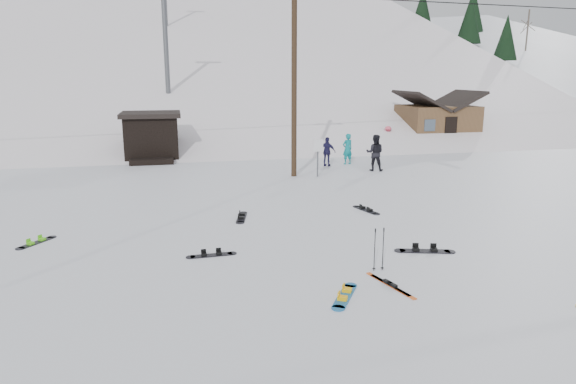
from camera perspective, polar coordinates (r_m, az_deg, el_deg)
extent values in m
plane|color=white|center=(11.98, 6.63, -11.47)|extent=(200.00, 200.00, 0.00)
cube|color=white|center=(67.54, -8.94, -1.67)|extent=(60.00, 85.24, 65.97)
cube|color=white|center=(74.98, 21.67, -0.19)|extent=(45.66, 93.98, 54.59)
cylinder|color=#3A2819|center=(24.93, 0.69, 11.99)|extent=(0.26, 0.26, 9.00)
cylinder|color=#595B60|center=(25.14, 3.32, 3.73)|extent=(0.07, 0.07, 1.80)
cube|color=white|center=(25.01, 3.36, 5.19)|extent=(0.50, 0.04, 0.60)
cube|color=black|center=(31.52, -14.88, 5.85)|extent=(3.00, 3.00, 2.50)
cube|color=black|center=(31.39, -15.02, 8.33)|extent=(3.40, 3.40, 0.25)
cube|color=black|center=(29.89, -14.88, 3.35)|extent=(2.40, 1.20, 0.30)
cylinder|color=#595B60|center=(40.34, -13.44, 15.95)|extent=(0.36, 0.36, 8.00)
cube|color=brown|center=(39.19, 16.18, 7.24)|extent=(5.00, 4.00, 2.70)
cube|color=black|center=(38.44, 14.55, 9.78)|extent=(2.69, 4.40, 1.43)
cube|color=black|center=(39.73, 18.07, 9.65)|extent=(2.69, 4.40, 1.43)
cube|color=black|center=(37.46, 17.62, 6.52)|extent=(0.90, 0.06, 1.90)
cube|color=#1A6CAE|center=(11.96, 6.32, -11.44)|extent=(0.92, 1.26, 0.03)
cylinder|color=#1A6CAE|center=(12.54, 6.98, -10.26)|extent=(0.30, 0.30, 0.03)
cylinder|color=#1A6CAE|center=(11.39, 5.60, -12.73)|extent=(0.30, 0.30, 0.03)
cube|color=#FFB50D|center=(12.14, 6.57, -10.76)|extent=(0.26, 0.25, 0.08)
cube|color=#FFB50D|center=(11.73, 6.08, -11.64)|extent=(0.26, 0.25, 0.08)
cube|color=#D14D15|center=(12.63, 11.52, -10.25)|extent=(0.53, 1.58, 0.02)
cube|color=black|center=(12.62, 11.53, -10.06)|extent=(0.16, 0.30, 0.07)
cube|color=#D14D15|center=(12.75, 11.05, -10.00)|extent=(0.53, 1.58, 0.02)
cube|color=black|center=(12.73, 11.06, -9.82)|extent=(0.16, 0.30, 0.07)
cylinder|color=black|center=(13.35, 9.60, -6.41)|extent=(0.02, 0.02, 1.10)
cylinder|color=black|center=(13.52, 9.52, -8.38)|extent=(0.08, 0.08, 0.01)
cylinder|color=black|center=(13.18, 9.69, -4.23)|extent=(0.03, 0.03, 0.10)
cylinder|color=black|center=(13.43, 10.51, -6.32)|extent=(0.02, 0.02, 1.10)
cylinder|color=black|center=(13.60, 10.43, -8.28)|extent=(0.08, 0.08, 0.01)
cylinder|color=black|center=(13.27, 10.61, -4.15)|extent=(0.03, 0.03, 0.10)
cube|color=black|center=(14.54, -8.50, -6.97)|extent=(1.16, 0.33, 0.02)
cylinder|color=black|center=(14.62, -6.24, -6.79)|extent=(0.26, 0.26, 0.02)
cylinder|color=black|center=(14.49, -10.77, -7.13)|extent=(0.26, 0.26, 0.02)
cube|color=black|center=(14.55, -7.69, -6.72)|extent=(0.15, 0.20, 0.08)
cube|color=black|center=(14.51, -9.32, -6.84)|extent=(0.15, 0.20, 0.08)
cube|color=black|center=(18.12, -5.18, -2.84)|extent=(0.56, 1.31, 0.03)
cylinder|color=black|center=(18.73, -5.01, -2.31)|extent=(0.29, 0.29, 0.03)
cylinder|color=black|center=(17.51, -5.36, -3.41)|extent=(0.29, 0.29, 0.03)
cube|color=black|center=(18.32, -5.12, -2.48)|extent=(0.24, 0.20, 0.08)
cube|color=black|center=(17.88, -5.24, -2.87)|extent=(0.24, 0.20, 0.08)
cube|color=black|center=(17.16, -26.16, -5.07)|extent=(0.88, 1.10, 0.02)
cylinder|color=black|center=(17.53, -24.76, -4.57)|extent=(0.27, 0.27, 0.02)
cylinder|color=black|center=(16.81, -27.63, -5.59)|extent=(0.27, 0.27, 0.02)
cube|color=#5FDC19|center=(17.28, -25.66, -4.73)|extent=(0.24, 0.23, 0.08)
cube|color=#5FDC19|center=(17.02, -26.70, -5.10)|extent=(0.24, 0.23, 0.08)
cube|color=black|center=(15.20, 14.95, -6.37)|extent=(1.43, 0.70, 0.03)
cylinder|color=black|center=(15.36, 17.53, -6.34)|extent=(0.32, 0.32, 0.03)
cylinder|color=black|center=(15.08, 12.33, -6.39)|extent=(0.32, 0.32, 0.03)
cube|color=black|center=(15.24, 15.90, -6.15)|extent=(0.23, 0.27, 0.09)
cube|color=black|center=(15.14, 14.02, -6.16)|extent=(0.23, 0.27, 0.09)
cube|color=black|center=(19.23, 8.66, -2.00)|extent=(0.61, 1.23, 0.02)
cylinder|color=black|center=(19.69, 7.59, -1.61)|extent=(0.28, 0.28, 0.02)
cylinder|color=black|center=(18.77, 9.79, -2.42)|extent=(0.28, 0.28, 0.02)
cube|color=black|center=(19.38, 8.27, -1.71)|extent=(0.23, 0.20, 0.08)
cube|color=black|center=(19.05, 9.07, -2.00)|extent=(0.23, 0.20, 0.08)
imported|color=#0D8186|center=(28.82, 6.62, 4.77)|extent=(0.71, 0.57, 1.71)
imported|color=black|center=(27.04, 9.63, 4.32)|extent=(1.13, 1.03, 1.89)
imported|color=#F35570|center=(36.06, 11.03, 6.05)|extent=(1.04, 0.77, 1.44)
imported|color=#1E1A42|center=(28.10, 4.38, 4.49)|extent=(0.99, 0.84, 1.59)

